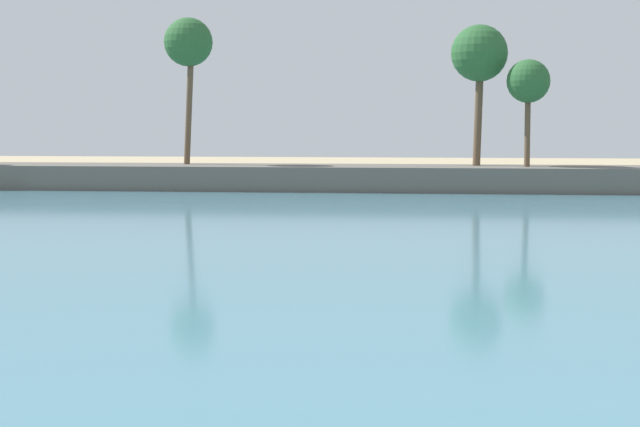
# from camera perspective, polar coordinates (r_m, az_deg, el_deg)

# --- Properties ---
(sea) EXTENTS (220.00, 97.66, 0.06)m
(sea) POSITION_cam_1_polar(r_m,az_deg,el_deg) (59.51, 4.50, 0.76)
(sea) COLOR teal
(sea) RESTS_ON ground
(palm_headland) EXTENTS (107.62, 6.52, 13.21)m
(palm_headland) POSITION_cam_1_polar(r_m,az_deg,el_deg) (68.30, 3.25, 3.94)
(palm_headland) COLOR #605B54
(palm_headland) RESTS_ON ground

